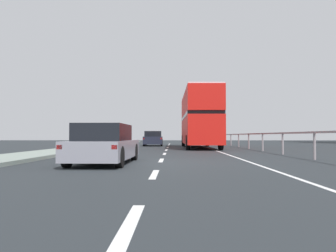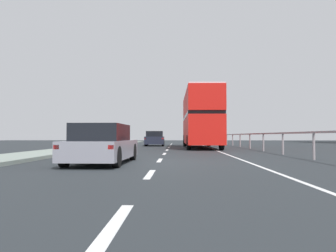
{
  "view_description": "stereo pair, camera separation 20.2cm",
  "coord_description": "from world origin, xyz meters",
  "views": [
    {
      "loc": [
        0.47,
        -11.89,
        0.94
      ],
      "look_at": [
        0.17,
        6.33,
        1.49
      ],
      "focal_mm": 35.66,
      "sensor_mm": 36.0,
      "label": 1
    },
    {
      "loc": [
        0.67,
        -11.89,
        0.94
      ],
      "look_at": [
        0.17,
        6.33,
        1.49
      ],
      "focal_mm": 35.66,
      "sensor_mm": 36.0,
      "label": 2
    }
  ],
  "objects": [
    {
      "name": "sedan_car_ahead",
      "position": [
        -1.45,
        19.8,
        0.67
      ],
      "size": [
        1.88,
        4.13,
        1.39
      ],
      "rotation": [
        0.0,
        0.0,
        0.03
      ],
      "color": "#1E2232",
      "rests_on": "ground"
    },
    {
      "name": "lane_paint_markings",
      "position": [
        2.04,
        8.64,
        0.0
      ],
      "size": [
        3.36,
        46.0,
        0.01
      ],
      "color": "silver",
      "rests_on": "ground"
    },
    {
      "name": "ground_plane",
      "position": [
        0.0,
        0.0,
        -0.05
      ],
      "size": [
        73.11,
        120.0,
        0.1
      ],
      "primitive_type": "cube",
      "color": "#262B2F"
    },
    {
      "name": "hatchback_car_near",
      "position": [
        -1.88,
        -0.51,
        0.65
      ],
      "size": [
        1.86,
        4.59,
        1.34
      ],
      "rotation": [
        0.0,
        0.0,
        -0.02
      ],
      "color": "gray",
      "rests_on": "ground"
    },
    {
      "name": "bridge_side_railing",
      "position": [
        6.04,
        9.0,
        0.92
      ],
      "size": [
        0.1,
        42.0,
        1.13
      ],
      "color": "gray",
      "rests_on": "ground"
    },
    {
      "name": "double_decker_bus_red",
      "position": [
        2.53,
        14.67,
        2.35
      ],
      "size": [
        2.58,
        11.16,
        4.39
      ],
      "rotation": [
        0.0,
        0.0,
        0.01
      ],
      "color": "red",
      "rests_on": "ground"
    }
  ]
}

